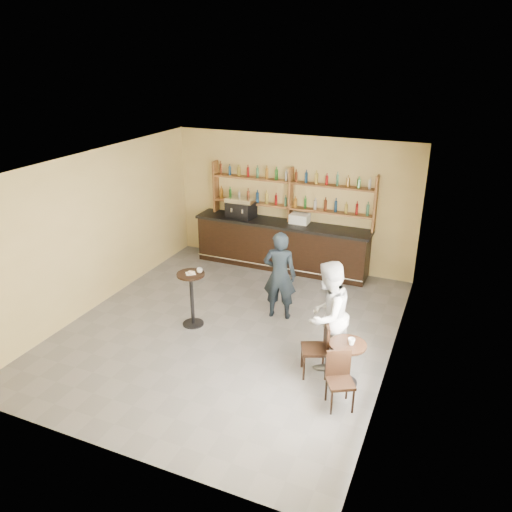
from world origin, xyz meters
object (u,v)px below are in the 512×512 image
at_px(pastry_case, 300,219).
at_px(chair_west, 314,349).
at_px(chair_south, 340,382).
at_px(bar_counter, 281,245).
at_px(cafe_table, 346,364).
at_px(espresso_machine, 241,208).
at_px(man_main, 280,275).
at_px(patron_second, 327,315).
at_px(pedestal_table, 192,299).

height_order(pastry_case, chair_west, pastry_case).
bearing_deg(chair_south, bar_counter, 90.53).
distance_m(cafe_table, chair_west, 0.56).
height_order(bar_counter, cafe_table, bar_counter).
bearing_deg(espresso_machine, chair_south, -41.59).
xyz_separation_m(espresso_machine, chair_south, (3.71, -4.56, -0.97)).
relative_size(man_main, cafe_table, 2.43).
height_order(espresso_machine, cafe_table, espresso_machine).
height_order(espresso_machine, patron_second, patron_second).
height_order(chair_west, patron_second, patron_second).
relative_size(pastry_case, chair_south, 0.51).
xyz_separation_m(pastry_case, pedestal_table, (-1.06, -3.29, -0.76)).
bearing_deg(pastry_case, pedestal_table, -104.54).
distance_m(pastry_case, cafe_table, 4.59).
xyz_separation_m(bar_counter, man_main, (0.82, -2.32, 0.32)).
xyz_separation_m(man_main, cafe_table, (1.76, -1.64, -0.53)).
height_order(espresso_machine, pedestal_table, espresso_machine).
xyz_separation_m(espresso_machine, pedestal_table, (0.46, -3.29, -0.86)).
distance_m(chair_west, chair_south, 0.89).
relative_size(espresso_machine, patron_second, 0.36).
bearing_deg(pedestal_table, pastry_case, 72.15).
height_order(pastry_case, pedestal_table, pastry_case).
distance_m(chair_west, patron_second, 0.58).
height_order(pedestal_table, chair_south, pedestal_table).
height_order(bar_counter, chair_west, bar_counter).
bearing_deg(man_main, pastry_case, -90.33).
height_order(pastry_case, chair_south, pastry_case).
bearing_deg(cafe_table, man_main, 137.03).
xyz_separation_m(pedestal_table, chair_south, (3.24, -1.27, -0.11)).
distance_m(bar_counter, man_main, 2.48).
bearing_deg(pastry_case, bar_counter, -176.70).
xyz_separation_m(espresso_machine, cafe_table, (3.66, -3.96, -1.04)).
bearing_deg(bar_counter, man_main, -70.49).
distance_m(bar_counter, chair_west, 4.41).
bearing_deg(pedestal_table, bar_counter, 79.46).
distance_m(pastry_case, chair_south, 5.13).
distance_m(pedestal_table, man_main, 1.77).
distance_m(pedestal_table, cafe_table, 3.27).
bearing_deg(patron_second, cafe_table, 66.07).
bearing_deg(chair_south, cafe_table, 65.28).
bearing_deg(pastry_case, chair_south, -61.07).
height_order(pastry_case, patron_second, patron_second).
bearing_deg(pastry_case, man_main, -77.52).
xyz_separation_m(pastry_case, patron_second, (1.68, -3.57, -0.36)).
xyz_separation_m(man_main, chair_south, (1.81, -2.24, -0.46)).
bearing_deg(pastry_case, cafe_table, -58.34).
bearing_deg(bar_counter, chair_south, -59.99).
bearing_deg(pedestal_table, cafe_table, -11.85).
bearing_deg(chair_west, pedestal_table, -126.07).
bearing_deg(man_main, bar_counter, -80.00).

